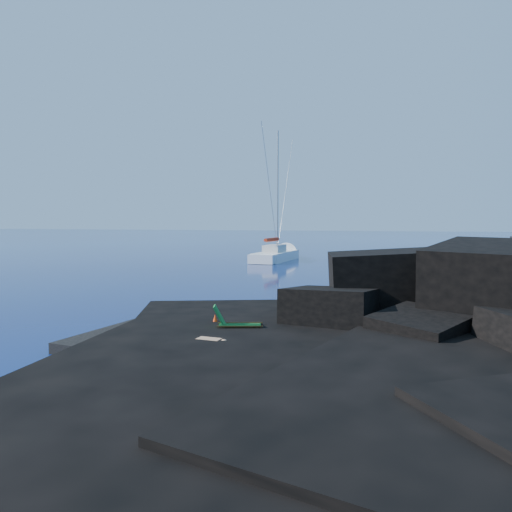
{
  "coord_description": "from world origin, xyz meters",
  "views": [
    {
      "loc": [
        10.85,
        -14.6,
        4.14
      ],
      "look_at": [
        1.38,
        14.55,
        2.0
      ],
      "focal_mm": 35.0,
      "sensor_mm": 36.0,
      "label": 1
    }
  ],
  "objects_px": {
    "sailboat": "(276,261)",
    "sunbather": "(209,342)",
    "deck_chair": "(240,319)",
    "marker_cone": "(215,322)"
  },
  "relations": [
    {
      "from": "sunbather",
      "to": "marker_cone",
      "type": "relative_size",
      "value": 3.57
    },
    {
      "from": "sailboat",
      "to": "sunbather",
      "type": "xyz_separation_m",
      "value": [
        8.27,
        -36.81,
        0.54
      ]
    },
    {
      "from": "deck_chair",
      "to": "sunbather",
      "type": "height_order",
      "value": "deck_chair"
    },
    {
      "from": "deck_chair",
      "to": "sunbather",
      "type": "distance_m",
      "value": 1.99
    },
    {
      "from": "sunbather",
      "to": "sailboat",
      "type": "bearing_deg",
      "value": 106.38
    },
    {
      "from": "sailboat",
      "to": "marker_cone",
      "type": "distance_m",
      "value": 35.16
    },
    {
      "from": "sailboat",
      "to": "marker_cone",
      "type": "height_order",
      "value": "sailboat"
    },
    {
      "from": "deck_chair",
      "to": "marker_cone",
      "type": "height_order",
      "value": "deck_chair"
    },
    {
      "from": "sailboat",
      "to": "deck_chair",
      "type": "relative_size",
      "value": 8.7
    },
    {
      "from": "sailboat",
      "to": "sunbather",
      "type": "height_order",
      "value": "sailboat"
    }
  ]
}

